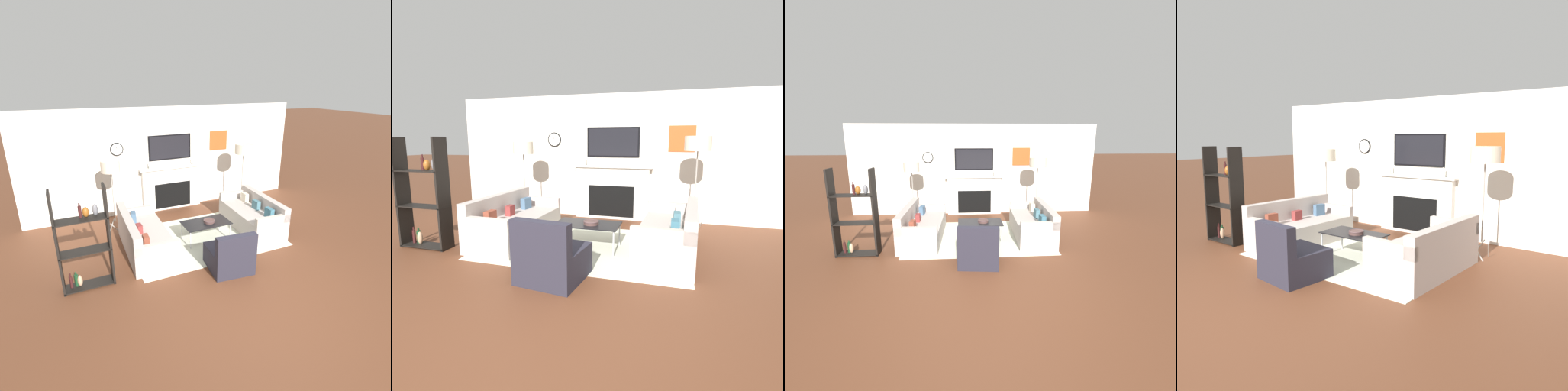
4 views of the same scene
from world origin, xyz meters
TOP-DOWN VIEW (x-y plane):
  - ground_plane at (0.00, 0.00)m, footprint 60.00×60.00m
  - fireplace_wall at (0.00, 4.32)m, footprint 7.40×0.28m
  - area_rug at (0.00, 2.29)m, footprint 3.24×2.18m
  - couch_left at (-1.32, 2.30)m, footprint 0.90×1.91m
  - couch_right at (1.31, 2.29)m, footprint 0.90×1.84m
  - armchair at (-0.07, 0.99)m, footprint 0.82×0.82m
  - coffee_table at (0.04, 2.20)m, footprint 1.02×0.57m
  - decorative_bowl at (0.10, 2.17)m, footprint 0.24×0.24m
  - floor_lamp_left at (-1.69, 3.39)m, footprint 0.41×0.41m
  - floor_lamp_right at (1.69, 3.39)m, footprint 0.46×0.46m
  - shelf_unit at (-2.48, 1.53)m, footprint 0.83×0.28m

SIDE VIEW (x-z plane):
  - ground_plane at x=0.00m, z-range 0.00..0.00m
  - area_rug at x=0.00m, z-range 0.00..0.01m
  - armchair at x=-0.07m, z-range -0.14..0.67m
  - couch_left at x=-1.32m, z-range -0.11..0.67m
  - couch_right at x=1.31m, z-range -0.09..0.67m
  - coffee_table at x=0.04m, z-range 0.18..0.59m
  - decorative_bowl at x=0.10m, z-range 0.41..0.47m
  - shelf_unit at x=-2.48m, z-range -0.05..1.71m
  - fireplace_wall at x=0.00m, z-range -0.13..2.57m
  - floor_lamp_left at x=-1.69m, z-range 0.69..2.39m
  - floor_lamp_right at x=1.69m, z-range 0.74..2.53m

